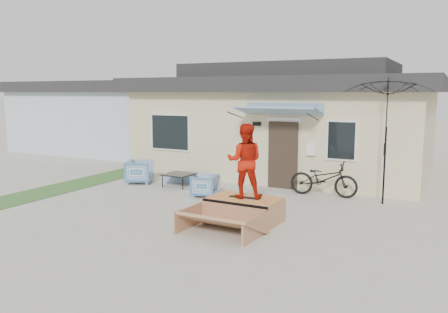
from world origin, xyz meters
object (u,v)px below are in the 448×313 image
at_px(loveseat, 185,174).
at_px(skate_ramp, 243,210).
at_px(bicycle, 324,175).
at_px(coffee_table, 179,180).
at_px(patio_umbrella, 386,140).
at_px(armchair_right, 205,184).
at_px(skateboard, 245,197).
at_px(skater, 245,160).
at_px(armchair_left, 140,170).

bearing_deg(loveseat, skate_ramp, 118.46).
height_order(bicycle, skate_ramp, bicycle).
distance_m(coffee_table, patio_umbrella, 6.38).
bearing_deg(skate_ramp, armchair_right, 141.12).
bearing_deg(coffee_table, skateboard, -36.63).
bearing_deg(skater, skate_ramp, 67.50).
bearing_deg(armchair_left, coffee_table, -109.02).
height_order(armchair_right, coffee_table, armchair_right).
height_order(armchair_left, skater, skater).
relative_size(skateboard, skater, 0.44).
height_order(patio_umbrella, skater, skater).
relative_size(armchair_right, patio_umbrella, 0.26).
distance_m(armchair_left, armchair_right, 2.99).
distance_m(armchair_left, skateboard, 5.55).
bearing_deg(skate_ramp, bicycle, 76.68).
relative_size(coffee_table, skater, 0.49).
distance_m(patio_umbrella, skater, 4.15).
bearing_deg(coffee_table, loveseat, 105.53).
height_order(loveseat, armchair_right, armchair_right).
xyz_separation_m(loveseat, coffee_table, (0.20, -0.70, -0.06)).
xyz_separation_m(armchair_right, skateboard, (2.07, -1.77, 0.21)).
relative_size(coffee_table, skate_ramp, 0.39).
height_order(armchair_right, skateboard, armchair_right).
bearing_deg(skate_ramp, armchair_left, 155.45).
xyz_separation_m(bicycle, skateboard, (-0.97, -3.38, -0.06)).
distance_m(armchair_right, skateboard, 2.73).
relative_size(loveseat, armchair_left, 1.64).
height_order(coffee_table, skateboard, skateboard).
height_order(loveseat, skateboard, skateboard).
bearing_deg(patio_umbrella, skate_ramp, -129.45).
bearing_deg(armchair_left, bicycle, -105.45).
relative_size(armchair_left, skater, 0.49).
bearing_deg(bicycle, patio_umbrella, -99.76).
bearing_deg(patio_umbrella, loveseat, 178.75).
distance_m(armchair_left, coffee_table, 1.48).
height_order(coffee_table, skate_ramp, skate_ramp).
bearing_deg(skater, armchair_right, -60.49).
distance_m(coffee_table, skater, 4.55).
bearing_deg(bicycle, skateboard, 161.26).
bearing_deg(loveseat, skateboard, 118.94).
bearing_deg(coffee_table, patio_umbrella, 5.25).
bearing_deg(coffee_table, armchair_right, -30.37).
relative_size(loveseat, coffee_table, 1.65).
bearing_deg(armchair_right, skate_ramp, 39.46).
height_order(coffee_table, bicycle, bicycle).
distance_m(bicycle, patio_umbrella, 2.04).
relative_size(armchair_right, skateboard, 0.94).
xyz_separation_m(armchair_left, patio_umbrella, (7.62, 0.70, 1.33)).
xyz_separation_m(armchair_right, bicycle, (3.04, 1.62, 0.27)).
relative_size(armchair_right, skater, 0.41).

